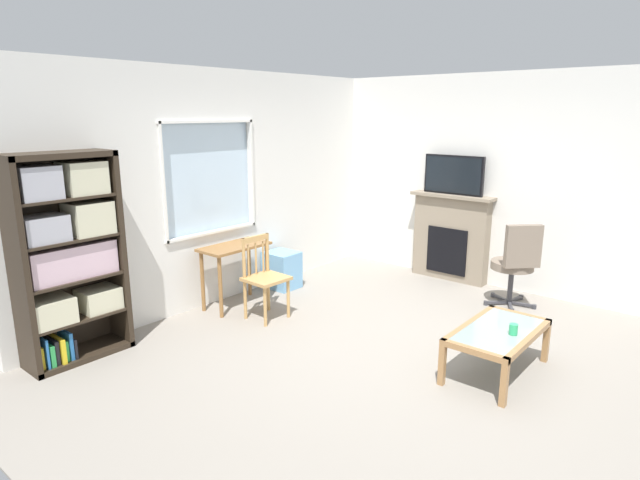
# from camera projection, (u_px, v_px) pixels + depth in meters

# --- Properties ---
(ground) EXTENTS (6.03, 5.91, 0.02)m
(ground) POSITION_uv_depth(u_px,v_px,m) (396.00, 354.00, 4.94)
(ground) COLOR gray
(wall_back_with_window) EXTENTS (5.03, 0.15, 2.68)m
(wall_back_with_window) POSITION_uv_depth(u_px,v_px,m) (221.00, 189.00, 6.18)
(wall_back_with_window) COLOR silver
(wall_back_with_window) RESTS_ON ground
(wall_right) EXTENTS (0.12, 5.11, 2.68)m
(wall_right) POSITION_uv_depth(u_px,v_px,m) (511.00, 183.00, 6.54)
(wall_right) COLOR silver
(wall_right) RESTS_ON ground
(bookshelf) EXTENTS (0.90, 0.38, 1.87)m
(bookshelf) POSITION_uv_depth(u_px,v_px,m) (67.00, 251.00, 4.65)
(bookshelf) COLOR #2D2319
(bookshelf) RESTS_ON ground
(desk_under_window) EXTENTS (0.81, 0.41, 0.72)m
(desk_under_window) POSITION_uv_depth(u_px,v_px,m) (235.00, 257.00, 6.04)
(desk_under_window) COLOR olive
(desk_under_window) RESTS_ON ground
(wooden_chair) EXTENTS (0.43, 0.41, 0.90)m
(wooden_chair) POSITION_uv_depth(u_px,v_px,m) (264.00, 277.00, 5.71)
(wooden_chair) COLOR tan
(wooden_chair) RESTS_ON ground
(plastic_drawer_unit) EXTENTS (0.35, 0.40, 0.47)m
(plastic_drawer_unit) POSITION_uv_depth(u_px,v_px,m) (282.00, 270.00, 6.75)
(plastic_drawer_unit) COLOR #72ADDB
(plastic_drawer_unit) RESTS_ON ground
(fireplace) EXTENTS (0.26, 1.12, 1.15)m
(fireplace) POSITION_uv_depth(u_px,v_px,m) (451.00, 237.00, 7.03)
(fireplace) COLOR gray
(fireplace) RESTS_ON ground
(tv) EXTENTS (0.06, 0.81, 0.51)m
(tv) POSITION_uv_depth(u_px,v_px,m) (454.00, 175.00, 6.82)
(tv) COLOR black
(tv) RESTS_ON fireplace
(office_chair) EXTENTS (0.63, 0.60, 1.00)m
(office_chair) POSITION_uv_depth(u_px,v_px,m) (516.00, 261.00, 5.99)
(office_chair) COLOR #7A6B5B
(office_chair) RESTS_ON ground
(coffee_table) EXTENTS (1.03, 0.57, 0.40)m
(coffee_table) POSITION_uv_depth(u_px,v_px,m) (498.00, 335.00, 4.50)
(coffee_table) COLOR #8C9E99
(coffee_table) RESTS_ON ground
(sippy_cup) EXTENTS (0.07, 0.07, 0.09)m
(sippy_cup) POSITION_uv_depth(u_px,v_px,m) (513.00, 329.00, 4.37)
(sippy_cup) COLOR #33B770
(sippy_cup) RESTS_ON coffee_table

